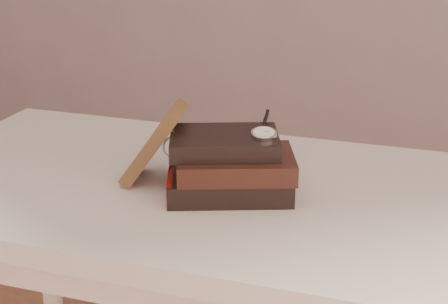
% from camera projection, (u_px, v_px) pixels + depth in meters
% --- Properties ---
extents(table, '(1.00, 0.60, 0.75)m').
position_uv_depth(table, '(169.00, 222.00, 1.25)').
color(table, beige).
rests_on(table, ground).
extents(book_stack, '(0.25, 0.21, 0.11)m').
position_uv_depth(book_stack, '(230.00, 166.00, 1.14)').
color(book_stack, black).
rests_on(book_stack, table).
extents(journal, '(0.13, 0.12, 0.14)m').
position_uv_depth(journal, '(154.00, 143.00, 1.18)').
color(journal, '#442D1A').
rests_on(journal, table).
extents(pocket_watch, '(0.06, 0.15, 0.02)m').
position_uv_depth(pocket_watch, '(264.00, 132.00, 1.11)').
color(pocket_watch, silver).
rests_on(pocket_watch, book_stack).
extents(eyeglasses, '(0.12, 0.13, 0.04)m').
position_uv_depth(eyeglasses, '(187.00, 147.00, 1.20)').
color(eyeglasses, silver).
rests_on(eyeglasses, book_stack).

